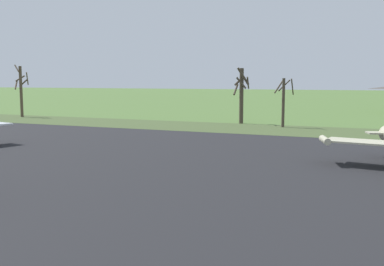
{
  "coord_description": "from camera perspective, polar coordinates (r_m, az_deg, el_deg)",
  "views": [
    {
      "loc": [
        16.35,
        -5.42,
        6.21
      ],
      "look_at": [
        4.79,
        21.64,
        2.75
      ],
      "focal_mm": 41.93,
      "sensor_mm": 36.0,
      "label": 1
    }
  ],
  "objects": [
    {
      "name": "asphalt_apron",
      "position": [
        28.05,
        -13.31,
        -6.22
      ],
      "size": [
        92.76,
        55.07,
        0.05
      ],
      "primitive_type": "cube",
      "color": "black",
      "rests_on": "ground"
    },
    {
      "name": "grass_verge_strip",
      "position": [
        58.16,
        6.66,
        0.56
      ],
      "size": [
        152.76,
        12.0,
        0.06
      ],
      "primitive_type": "cube",
      "color": "#43532D",
      "rests_on": "ground"
    },
    {
      "name": "bare_tree_far_left",
      "position": [
        81.11,
        -20.92,
        5.21
      ],
      "size": [
        2.81,
        2.79,
        8.84
      ],
      "color": "brown",
      "rests_on": "ground"
    },
    {
      "name": "bare_tree_left_of_center",
      "position": [
        64.96,
        6.3,
        5.12
      ],
      "size": [
        2.34,
        2.44,
        8.05
      ],
      "color": "#42382D",
      "rests_on": "ground"
    },
    {
      "name": "bare_tree_center",
      "position": [
        60.34,
        11.57,
        4.15
      ],
      "size": [
        2.51,
        2.36,
        6.5
      ],
      "color": "#42382D",
      "rests_on": "ground"
    }
  ]
}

